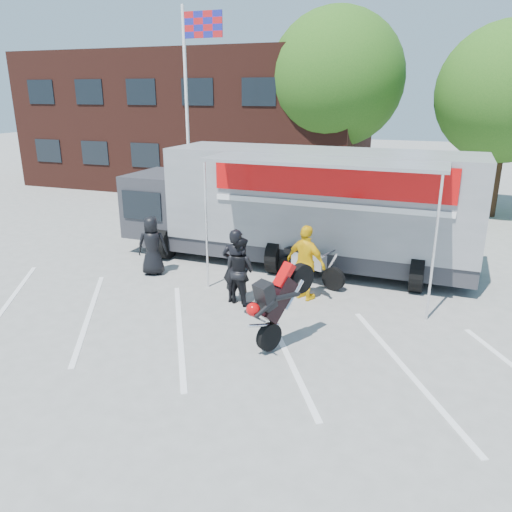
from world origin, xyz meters
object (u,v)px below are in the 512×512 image
Objects in this scene: spectator_leather_b at (236,266)px; flagpole at (192,90)px; tree_mid at (507,93)px; spectator_hivis at (306,263)px; parked_motorcycle at (310,284)px; stunt_bike_rider at (292,342)px; spectator_leather_a at (152,246)px; spectator_leather_c at (240,270)px; transporter_truck at (301,263)px; tree_left at (336,79)px.

flagpole is at bearing -60.24° from spectator_leather_b.
tree_mid is 13.05m from spectator_hivis.
tree_mid is at bearing -8.42° from parked_motorcycle.
stunt_bike_rider is 1.13× the size of spectator_leather_a.
stunt_bike_rider is at bearing -53.11° from flagpole.
spectator_leather_b is (3.00, -1.08, 0.09)m from spectator_leather_a.
transporter_truck is at bearing -81.39° from spectator_leather_c.
flagpole is 9.51m from spectator_leather_c.
tree_mid reaches higher than stunt_bike_rider.
parked_motorcycle is at bearing -60.29° from spectator_hivis.
tree_mid is 3.61× the size of parked_motorcycle.
spectator_leather_b reaches higher than spectator_leather_c.
tree_left is 4.57× the size of spectator_leather_b.
flagpole is 0.93× the size of tree_left.
transporter_truck is at bearing -51.15° from spectator_hivis.
transporter_truck is 6.38× the size of spectator_leather_c.
spectator_leather_b is (-1.89, 1.55, 0.94)m from stunt_bike_rider.
tree_mid is 0.71× the size of transporter_truck.
spectator_leather_c is at bearing -87.91° from tree_left.
spectator_leather_b is (4.64, -7.15, -4.11)m from flagpole.
tree_mid reaches higher than spectator_leather_a.
spectator_leather_b is 1.74m from spectator_hivis.
tree_mid is 4.54× the size of spectator_leather_c.
tree_left is 4.06× the size of parked_motorcycle.
spectator_leather_a is at bearing -74.91° from flagpole.
flagpole is at bearing -36.40° from spectator_leather_c.
spectator_leather_a is (-2.61, -12.07, -4.72)m from tree_left.
spectator_leather_b is 0.14m from spectator_leather_c.
spectator_leather_a is (-3.76, -2.34, 0.85)m from transporter_truck.
spectator_leather_c is 1.65m from spectator_hivis.
tree_mid is 4.01× the size of stunt_bike_rider.
transporter_truck is at bearing -34.66° from flagpole.
tree_left is 4.51× the size of stunt_bike_rider.
tree_mid is at bearing 23.97° from flagpole.
flagpole reaches higher than spectator_leather_a.
tree_mid is at bearing -153.90° from spectator_leather_a.
tree_left is 13.94m from spectator_leather_b.
spectator_leather_c is (0.48, -13.10, -4.72)m from tree_left.
stunt_bike_rider is at bearing 137.36° from spectator_leather_b.
transporter_truck is (-5.85, -8.73, -4.94)m from tree_mid.
stunt_bike_rider is at bearing -75.83° from transporter_truck.
tree_mid is at bearing -98.37° from spectator_leather_c.
parked_motorcycle is (0.65, -1.57, 0.00)m from transporter_truck.
flagpole is 9.77m from spectator_hivis.
flagpole reaches higher than transporter_truck.
tree_mid is at bearing -8.13° from tree_left.
spectator_hivis is (-5.05, -11.36, -3.99)m from tree_mid.
flagpole is at bearing 155.73° from stunt_bike_rider.
transporter_truck reaches higher than stunt_bike_rider.
tree_left is at bearing 98.11° from transporter_truck.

